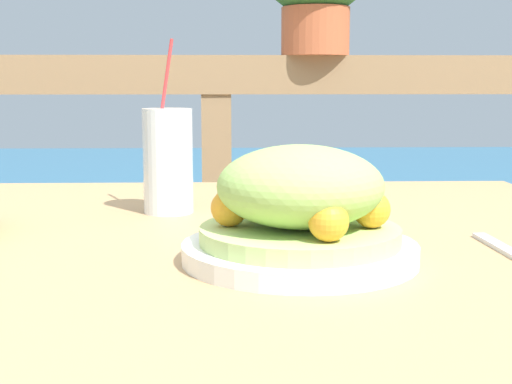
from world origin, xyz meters
TOP-DOWN VIEW (x-y plane):
  - patio_table at (0.00, 0.00)m, footprint 1.12×0.98m
  - railing_fence at (0.00, 0.85)m, footprint 2.80×0.08m
  - sea_backdrop at (0.00, 3.35)m, footprint 12.00×4.00m
  - salad_plate at (0.11, -0.11)m, footprint 0.25×0.25m
  - drink_glass at (-0.06, 0.18)m, footprint 0.07×0.07m
  - knife at (0.35, -0.09)m, footprint 0.02×0.18m

SIDE VIEW (x-z plane):
  - sea_backdrop at x=0.00m, z-range 0.00..0.36m
  - patio_table at x=0.00m, z-range 0.29..1.04m
  - knife at x=0.35m, z-range 0.75..0.76m
  - railing_fence at x=0.00m, z-range 0.26..1.26m
  - salad_plate at x=0.11m, z-range 0.75..0.87m
  - drink_glass at x=-0.06m, z-range 0.70..0.96m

